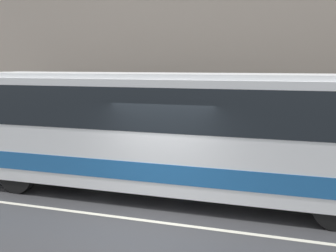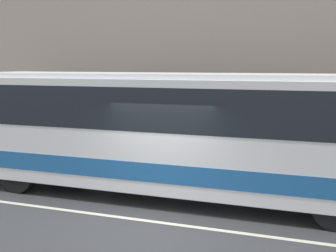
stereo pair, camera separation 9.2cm
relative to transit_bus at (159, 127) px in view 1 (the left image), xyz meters
name	(u,v)px [view 1 (the left image)]	position (x,y,z in m)	size (l,w,h in m)	color
ground_plane	(150,221)	(0.58, -1.97, -1.79)	(60.00, 60.00, 0.00)	#38383A
sidewalk	(212,168)	(0.58, 3.14, -1.70)	(60.00, 2.22, 0.18)	gray
lane_stripe	(150,221)	(0.58, -1.97, -1.78)	(54.00, 0.14, 0.01)	beige
transit_bus	(159,127)	(0.00, 0.00, 0.00)	(12.01, 2.54, 3.17)	white
pedestrian_waiting	(191,137)	(-0.32, 3.64, -0.81)	(0.36, 0.36, 1.72)	navy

